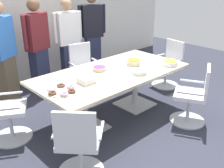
% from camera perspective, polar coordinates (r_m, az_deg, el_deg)
% --- Properties ---
extents(ground_plane, '(10.00, 10.00, 0.01)m').
position_cam_1_polar(ground_plane, '(4.40, -0.00, -6.67)').
color(ground_plane, '#2D303D').
extents(back_wall, '(8.00, 0.10, 2.80)m').
position_cam_1_polar(back_wall, '(5.86, -16.88, 14.44)').
color(back_wall, white).
rests_on(back_wall, ground).
extents(conference_table, '(2.40, 1.20, 0.75)m').
position_cam_1_polar(conference_table, '(4.13, -0.00, 0.96)').
color(conference_table, '#CCB793').
rests_on(conference_table, ground).
extents(office_chair_0, '(0.73, 0.73, 0.91)m').
position_cam_1_polar(office_chair_0, '(4.21, 16.95, -2.89)').
color(office_chair_0, silver).
rests_on(office_chair_0, ground).
extents(office_chair_1, '(0.61, 0.61, 0.91)m').
position_cam_1_polar(office_chair_1, '(5.50, 11.86, 3.73)').
color(office_chair_1, silver).
rests_on(office_chair_1, ground).
extents(office_chair_2, '(0.63, 0.63, 0.91)m').
position_cam_1_polar(office_chair_2, '(5.16, -5.94, 2.81)').
color(office_chair_2, silver).
rests_on(office_chair_2, ground).
extents(office_chair_3, '(0.74, 0.74, 0.91)m').
position_cam_1_polar(office_chair_3, '(3.91, -21.90, -5.71)').
color(office_chair_3, silver).
rests_on(office_chair_3, ground).
extents(office_chair_4, '(0.76, 0.76, 0.91)m').
position_cam_1_polar(office_chair_4, '(3.02, -7.07, -12.94)').
color(office_chair_4, silver).
rests_on(office_chair_4, ground).
extents(person_standing_0, '(0.56, 0.41, 1.76)m').
position_cam_1_polar(person_standing_0, '(4.82, -22.10, 6.20)').
color(person_standing_0, brown).
rests_on(person_standing_0, ground).
extents(person_standing_1, '(0.61, 0.34, 1.74)m').
position_cam_1_polar(person_standing_1, '(5.17, -15.58, 7.94)').
color(person_standing_1, '#232842').
rests_on(person_standing_1, ground).
extents(person_standing_2, '(0.61, 0.29, 1.69)m').
position_cam_1_polar(person_standing_2, '(5.52, -9.25, 9.10)').
color(person_standing_2, '#232842').
rests_on(person_standing_2, ground).
extents(person_standing_3, '(0.60, 0.36, 1.78)m').
position_cam_1_polar(person_standing_3, '(5.93, -4.21, 10.83)').
color(person_standing_3, '#232842').
rests_on(person_standing_3, ground).
extents(snack_bowl_candy_mix, '(0.21, 0.21, 0.08)m').
position_cam_1_polar(snack_bowl_candy_mix, '(4.14, -2.66, 3.44)').
color(snack_bowl_candy_mix, beige).
rests_on(snack_bowl_candy_mix, conference_table).
extents(snack_bowl_chips_orange, '(0.23, 0.23, 0.11)m').
position_cam_1_polar(snack_bowl_chips_orange, '(4.40, 4.65, 4.77)').
color(snack_bowl_chips_orange, beige).
rests_on(snack_bowl_chips_orange, conference_table).
extents(snack_bowl_chips_yellow, '(0.25, 0.25, 0.10)m').
position_cam_1_polar(snack_bowl_chips_yellow, '(4.47, 12.26, 4.55)').
color(snack_bowl_chips_yellow, white).
rests_on(snack_bowl_chips_yellow, conference_table).
extents(donut_platter, '(0.39, 0.38, 0.04)m').
position_cam_1_polar(donut_platter, '(3.46, -10.64, -1.34)').
color(donut_platter, white).
rests_on(donut_platter, conference_table).
extents(plate_stack, '(0.23, 0.23, 0.05)m').
position_cam_1_polar(plate_stack, '(4.02, 5.85, 2.56)').
color(plate_stack, white).
rests_on(plate_stack, conference_table).
extents(napkin_pile, '(0.20, 0.20, 0.08)m').
position_cam_1_polar(napkin_pile, '(3.68, -5.52, 0.83)').
color(napkin_pile, white).
rests_on(napkin_pile, conference_table).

